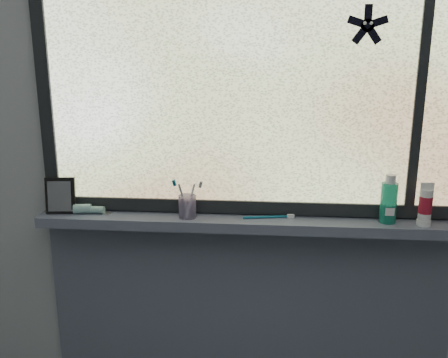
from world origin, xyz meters
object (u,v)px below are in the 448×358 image
Objects in this scene: mouthwash_bottle at (389,199)px; cream_tube at (426,203)px; toothbrush_cup at (187,206)px; vanity_mirror at (60,196)px.

mouthwash_bottle reaches higher than cream_tube.
cream_tube is at bearing -0.73° from toothbrush_cup.
toothbrush_cup is 0.87m from cream_tube.
cream_tube is at bearing -10.14° from mouthwash_bottle.
mouthwash_bottle is (0.75, 0.01, 0.05)m from toothbrush_cup.
toothbrush_cup is 0.76× the size of cream_tube.
mouthwash_bottle is at bearing 169.86° from cream_tube.
vanity_mirror is 1.24m from mouthwash_bottle.
vanity_mirror is 0.50m from toothbrush_cup.
mouthwash_bottle is (1.24, 0.00, 0.02)m from vanity_mirror.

